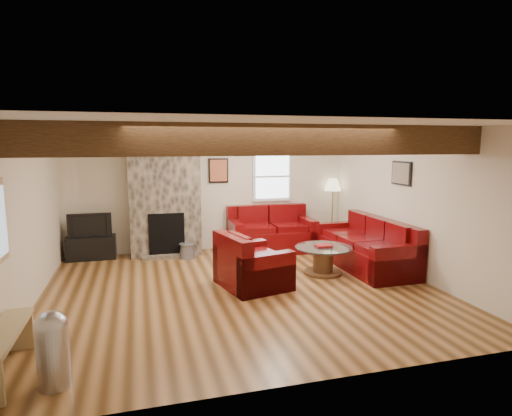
{
  "coord_description": "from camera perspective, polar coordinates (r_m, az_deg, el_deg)",
  "views": [
    {
      "loc": [
        -1.51,
        -6.27,
        2.26
      ],
      "look_at": [
        0.34,
        0.4,
        1.22
      ],
      "focal_mm": 30.0,
      "sensor_mm": 36.0,
      "label": 1
    }
  ],
  "objects": [
    {
      "name": "tv_cabinet",
      "position": [
        9.08,
        -21.1,
        -4.96
      ],
      "size": [
        0.92,
        0.37,
        0.46
      ],
      "primitive_type": "cube",
      "color": "black",
      "rests_on": "floor"
    },
    {
      "name": "room",
      "position": [
        6.53,
        -1.92,
        -0.37
      ],
      "size": [
        8.0,
        8.0,
        8.0
      ],
      "color": "#573617",
      "rests_on": "ground"
    },
    {
      "name": "oak_beam",
      "position": [
        5.24,
        1.27,
        9.08
      ],
      "size": [
        6.0,
        0.36,
        0.38
      ],
      "primitive_type": "cube",
      "color": "black",
      "rests_on": "room"
    },
    {
      "name": "television",
      "position": [
        8.99,
        -21.26,
        -2.06
      ],
      "size": [
        0.81,
        0.11,
        0.47
      ],
      "primitive_type": "imported",
      "color": "black",
      "rests_on": "tv_cabinet"
    },
    {
      "name": "ceiling_dome",
      "position": [
        7.57,
        3.14,
        9.89
      ],
      "size": [
        0.4,
        0.4,
        0.18
      ],
      "primitive_type": null,
      "color": "white",
      "rests_on": "room"
    },
    {
      "name": "back_window",
      "position": [
        9.45,
        2.18,
        4.23
      ],
      "size": [
        0.9,
        0.08,
        1.1
      ],
      "primitive_type": null,
      "color": "silver",
      "rests_on": "room"
    },
    {
      "name": "armchair_red",
      "position": [
        6.85,
        -0.4,
        -6.93
      ],
      "size": [
        1.16,
        1.26,
        0.86
      ],
      "primitive_type": null,
      "rotation": [
        0.0,
        0.0,
        1.8
      ],
      "color": "#470509",
      "rests_on": "floor"
    },
    {
      "name": "coffee_table",
      "position": [
        7.63,
        8.95,
        -6.89
      ],
      "size": [
        0.99,
        0.99,
        0.52
      ],
      "color": "#422615",
      "rests_on": "floor"
    },
    {
      "name": "artwork_right",
      "position": [
        7.96,
        18.76,
        4.42
      ],
      "size": [
        0.06,
        0.55,
        0.42
      ],
      "primitive_type": null,
      "color": "black",
      "rests_on": "room"
    },
    {
      "name": "coal_bucket",
      "position": [
        8.68,
        -9.17,
        -5.62
      ],
      "size": [
        0.33,
        0.33,
        0.31
      ],
      "primitive_type": null,
      "color": "slate",
      "rests_on": "floor"
    },
    {
      "name": "pedal_bin",
      "position": [
        4.59,
        -25.45,
        -16.64
      ],
      "size": [
        0.35,
        0.35,
        0.74
      ],
      "primitive_type": null,
      "rotation": [
        0.0,
        0.0,
        -0.21
      ],
      "color": "#ADACB2",
      "rests_on": "floor"
    },
    {
      "name": "chimney_breast",
      "position": [
        8.84,
        -12.08,
        1.59
      ],
      "size": [
        1.4,
        0.67,
        2.5
      ],
      "color": "#332D27",
      "rests_on": "floor"
    },
    {
      "name": "sofa_three",
      "position": [
        8.17,
        14.24,
        -4.56
      ],
      "size": [
        0.99,
        2.32,
        0.89
      ],
      "primitive_type": null,
      "rotation": [
        0.0,
        0.0,
        -1.56
      ],
      "color": "#470509",
      "rests_on": "floor"
    },
    {
      "name": "pine_bench",
      "position": [
        5.06,
        -30.41,
        -16.36
      ],
      "size": [
        0.28,
        1.22,
        0.46
      ],
      "primitive_type": null,
      "color": "tan",
      "rests_on": "floor"
    },
    {
      "name": "artwork_back",
      "position": [
        9.15,
        -5.03,
        5.0
      ],
      "size": [
        0.42,
        0.06,
        0.52
      ],
      "primitive_type": null,
      "color": "black",
      "rests_on": "room"
    },
    {
      "name": "floor_lamp",
      "position": [
        9.84,
        10.21,
        2.61
      ],
      "size": [
        0.38,
        0.38,
        1.48
      ],
      "color": "#AC9348",
      "rests_on": "floor"
    },
    {
      "name": "loveseat",
      "position": [
        9.09,
        2.06,
        -2.82
      ],
      "size": [
        1.8,
        1.07,
        0.94
      ],
      "primitive_type": null,
      "rotation": [
        0.0,
        0.0,
        -0.03
      ],
      "color": "#470509",
      "rests_on": "floor"
    }
  ]
}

